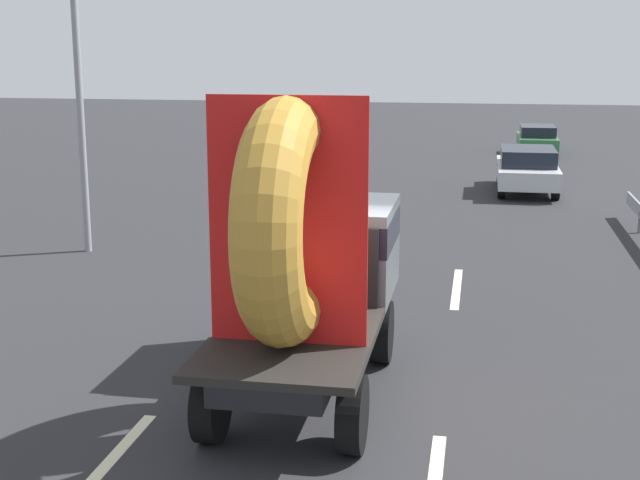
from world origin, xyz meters
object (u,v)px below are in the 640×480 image
Objects in this scene: flatbed_truck at (308,254)px; oncoming_car at (537,139)px; distant_sedan at (527,168)px; traffic_light at (78,59)px.

flatbed_truck is 28.30m from oncoming_car.
distant_sedan is 1.17× the size of oncoming_car.
flatbed_truck is 0.75× the size of traffic_light.
traffic_light is 23.64m from oncoming_car.
flatbed_truck reaches higher than distant_sedan.
traffic_light is (-6.57, 7.37, 2.37)m from flatbed_truck.
flatbed_truck reaches higher than oncoming_car.
flatbed_truck is 1.37× the size of oncoming_car.
traffic_light is at bearing -118.47° from oncoming_car.
distant_sedan is 10.34m from oncoming_car.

